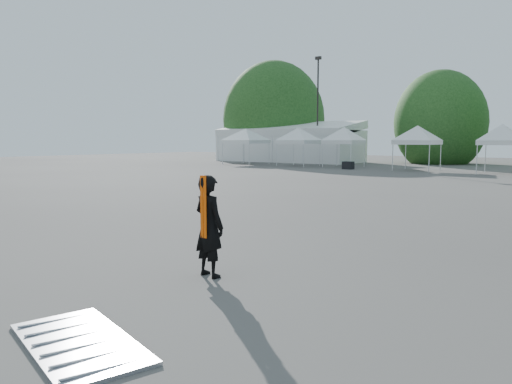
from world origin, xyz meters
The scene contains 13 objects.
ground centered at (0.00, 0.00, 0.00)m, with size 120.00×120.00×0.00m, color #474442.
marquee centered at (-22.00, 35.00, 1.97)m, with size 15.00×6.25×4.23m.
light_pole_west centered at (-18.00, 34.00, 5.77)m, with size 0.60×0.25×10.30m.
tree_far_w centered at (-26.00, 38.00, 4.54)m, with size 4.80×4.80×7.30m.
tree_mid_w centered at (-8.00, 40.00, 3.93)m, with size 4.16×4.16×6.33m.
tent_a centered at (-22.08, 27.81, 3.06)m, with size 4.68×4.68×3.88m.
tent_b centered at (-16.46, 28.02, 3.06)m, with size 4.14×4.14×3.88m.
tent_c centered at (-12.48, 28.79, 3.06)m, with size 3.91×3.91×3.88m.
tent_d centered at (-5.94, 27.70, 3.06)m, with size 4.07×4.07×3.88m.
tent_e centered at (-0.17, 27.38, 3.06)m, with size 3.77×3.77×3.88m.
man centered at (1.08, -3.05, 0.86)m, with size 0.68×0.50×1.71m.
barrier_mid centered at (1.82, -6.04, 0.03)m, with size 2.24×1.54×0.06m.
crate_west centered at (-10.76, 26.15, 0.30)m, with size 0.77×0.60×0.60m, color black.
Camera 1 is at (6.60, -9.15, 2.29)m, focal length 35.00 mm.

